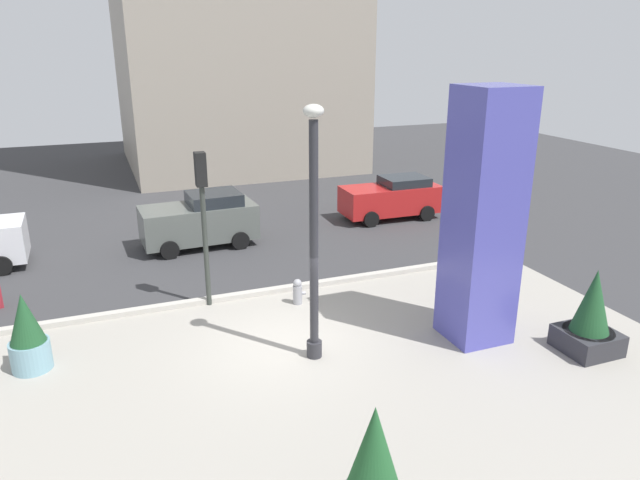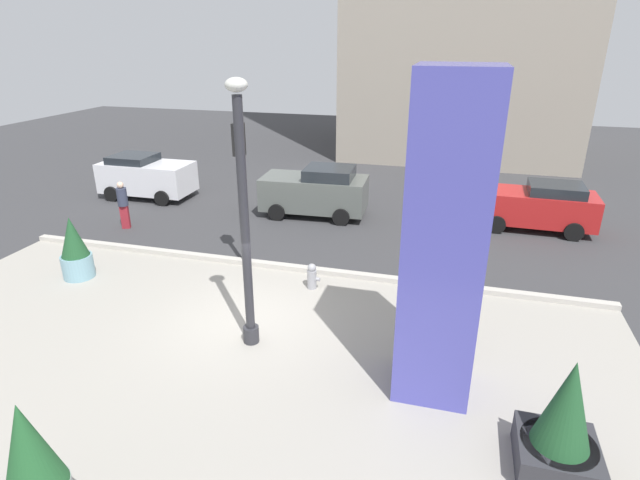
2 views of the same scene
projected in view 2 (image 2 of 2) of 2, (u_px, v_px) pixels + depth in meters
The scene contains 14 objects.
ground_plane at pixel (298, 258), 16.01m from camera, with size 60.00×60.00×0.00m, color #38383A.
plaza_pavement at pixel (211, 370), 10.65m from camera, with size 18.00×10.00×0.02m, color #9E998E.
curb_strip at pixel (289, 267), 15.19m from camera, with size 18.00×0.24×0.16m, color #B7B2A8.
lamp_post at pixel (245, 227), 10.57m from camera, with size 0.44×0.44×5.84m.
art_pillar_blue at pixel (444, 245), 9.05m from camera, with size 1.43×1.43×6.15m, color #4C4CAD.
potted_plant_by_pillar at pixel (33, 469), 6.90m from camera, with size 0.84×0.84×2.17m.
potted_plant_curbside at pixel (563, 426), 7.91m from camera, with size 1.24×1.24×2.09m.
potted_plant_near_right at pixel (75, 250), 14.44m from camera, with size 0.87×0.87×1.85m.
fire_hydrant at pixel (312, 276), 13.97m from camera, with size 0.36×0.26×0.75m.
traffic_light_corner at pixel (241, 173), 14.35m from camera, with size 0.28×0.42×4.33m.
car_passing_lane at pixel (537, 206), 18.13m from camera, with size 4.12×2.01×1.73m.
car_far_lane at pixel (316, 191), 19.51m from camera, with size 4.10×2.22×1.93m.
car_curb_west at pixel (146, 176), 21.71m from camera, with size 3.89×2.07×1.83m.
pedestrian_on_sidewalk at pixel (123, 203), 18.15m from camera, with size 0.47×0.47×1.75m.
Camera 2 is at (4.56, -9.90, 6.57)m, focal length 28.32 mm.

